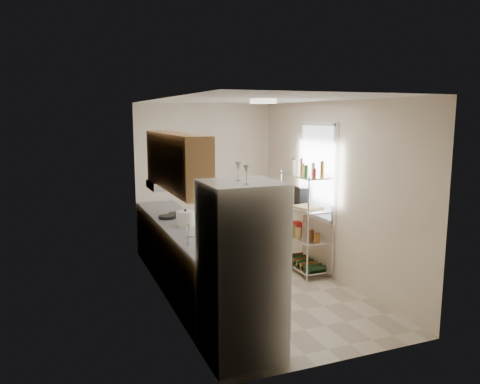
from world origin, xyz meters
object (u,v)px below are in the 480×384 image
object	(u,v)px
rice_cooker	(185,219)
espresso_machine	(302,195)
refrigerator	(241,271)
cutting_board	(308,207)
frying_pan_large	(167,217)

from	to	relation	value
rice_cooker	espresso_machine	xyz separation A→B (m)	(2.01, 0.38, 0.15)
rice_cooker	espresso_machine	bearing A→B (deg)	10.78
refrigerator	cutting_board	distance (m)	2.72
frying_pan_large	cutting_board	size ratio (longest dim) A/B	0.62
rice_cooker	cutting_board	xyz separation A→B (m)	(1.91, 0.00, 0.02)
frying_pan_large	cutting_board	world-z (taller)	cutting_board
rice_cooker	espresso_machine	distance (m)	2.05
frying_pan_large	cutting_board	bearing A→B (deg)	4.08
refrigerator	rice_cooker	bearing A→B (deg)	90.88
refrigerator	frying_pan_large	xyz separation A→B (m)	(-0.16, 2.52, 0.04)
refrigerator	espresso_machine	size ratio (longest dim) A/B	6.40
frying_pan_large	rice_cooker	bearing A→B (deg)	-57.75
refrigerator	rice_cooker	world-z (taller)	refrigerator
rice_cooker	espresso_machine	size ratio (longest dim) A/B	0.91
refrigerator	cutting_board	world-z (taller)	refrigerator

